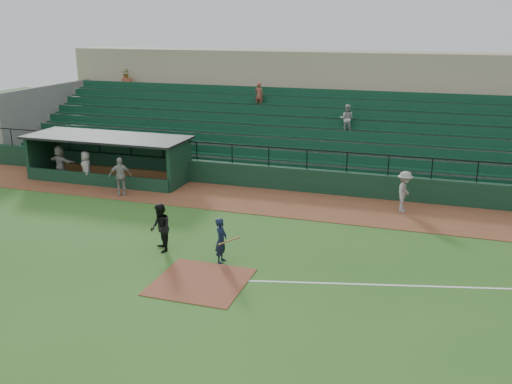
% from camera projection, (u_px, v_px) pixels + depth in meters
% --- Properties ---
extents(ground, '(90.00, 90.00, 0.00)m').
position_uv_depth(ground, '(212.00, 270.00, 19.61)').
color(ground, '#2B591D').
rests_on(ground, ground).
extents(warning_track, '(40.00, 4.00, 0.03)m').
position_uv_depth(warning_track, '(275.00, 202.00, 26.89)').
color(warning_track, brown).
rests_on(warning_track, ground).
extents(home_plate_dirt, '(3.00, 3.00, 0.03)m').
position_uv_depth(home_plate_dirt, '(200.00, 282.00, 18.70)').
color(home_plate_dirt, brown).
rests_on(home_plate_dirt, ground).
extents(foul_line, '(17.49, 4.44, 0.01)m').
position_uv_depth(foul_line, '(453.00, 287.00, 18.34)').
color(foul_line, white).
rests_on(foul_line, ground).
extents(stadium_structure, '(38.00, 13.08, 6.40)m').
position_uv_depth(stadium_structure, '(314.00, 125.00, 33.92)').
color(stadium_structure, black).
rests_on(stadium_structure, ground).
extents(dugout, '(8.90, 3.20, 2.42)m').
position_uv_depth(dugout, '(113.00, 154.00, 30.80)').
color(dugout, black).
rests_on(dugout, ground).
extents(batter_at_plate, '(1.01, 0.68, 1.66)m').
position_uv_depth(batter_at_plate, '(221.00, 240.00, 20.03)').
color(batter_at_plate, black).
rests_on(batter_at_plate, ground).
extents(umpire, '(1.10, 1.14, 1.85)m').
position_uv_depth(umpire, '(160.00, 228.00, 20.99)').
color(umpire, black).
rests_on(umpire, ground).
extents(runner, '(0.88, 1.31, 1.89)m').
position_uv_depth(runner, '(404.00, 192.00, 25.27)').
color(runner, gray).
rests_on(runner, warning_track).
extents(dugout_player_a, '(1.20, 0.97, 1.91)m').
position_uv_depth(dugout_player_a, '(120.00, 176.00, 27.74)').
color(dugout_player_a, '#9E9994').
rests_on(dugout_player_a, warning_track).
extents(dugout_player_b, '(1.00, 0.99, 1.74)m').
position_uv_depth(dugout_player_b, '(86.00, 168.00, 29.71)').
color(dugout_player_b, '#A9A39E').
rests_on(dugout_player_b, warning_track).
extents(dugout_player_c, '(1.81, 0.88, 1.87)m').
position_uv_depth(dugout_player_c, '(60.00, 163.00, 30.47)').
color(dugout_player_c, gray).
rests_on(dugout_player_c, warning_track).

